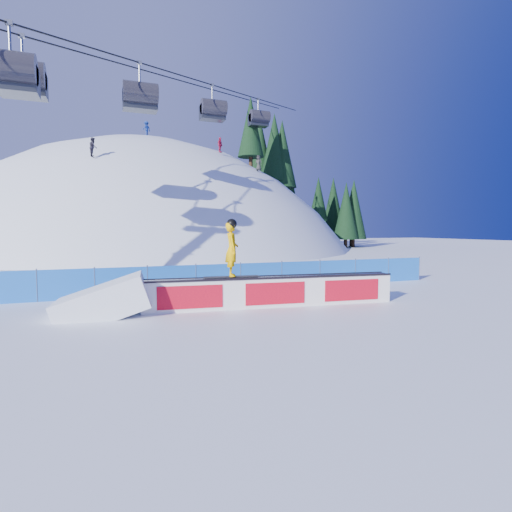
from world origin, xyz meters
name	(u,v)px	position (x,y,z in m)	size (l,w,h in m)	color
ground	(255,312)	(0.00, 0.00, 0.00)	(160.00, 160.00, 0.00)	white
snow_hill	(146,383)	(0.00, 42.00, -18.00)	(64.00, 64.00, 64.00)	silver
treeline	(292,173)	(21.19, 41.15, 10.84)	(21.41, 10.89, 22.29)	#312013
safety_fence	(219,278)	(0.00, 4.50, 0.60)	(22.05, 0.05, 1.30)	blue
chairlift	(203,85)	(4.74, 27.49, 16.89)	(40.80, 41.70, 22.00)	gray
rail_box	(273,291)	(0.92, 0.64, 0.53)	(9.00, 1.52, 1.08)	white
snow_ramp	(104,315)	(-4.67, 1.20, 0.00)	(2.74, 1.83, 1.03)	white
snowboarder	(232,249)	(-0.55, 0.78, 2.06)	(1.94, 0.75, 2.00)	black
distant_skiers	(175,143)	(2.59, 31.15, 11.75)	(17.52, 12.35, 6.33)	black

